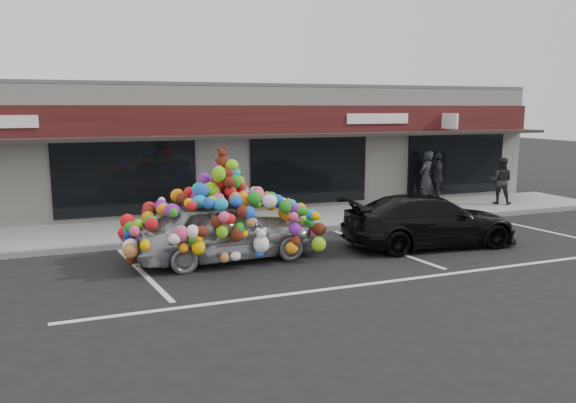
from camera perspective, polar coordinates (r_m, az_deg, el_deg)
name	(u,v)px	position (r m, az deg, el deg)	size (l,w,h in m)	color
ground	(283,260)	(13.21, -0.52, -6.00)	(90.00, 90.00, 0.00)	black
shop_building	(203,145)	(20.89, -8.67, 5.68)	(24.00, 7.20, 4.31)	white
sidewalk	(236,224)	(16.89, -5.26, -2.32)	(26.00, 3.00, 0.15)	gray
kerb	(251,235)	(15.49, -3.75, -3.40)	(26.00, 0.18, 0.16)	slate
parking_stripe_left	(142,272)	(12.70, -14.62, -6.95)	(0.12, 4.40, 0.01)	silver
parking_stripe_mid	(383,248)	(14.56, 9.62, -4.64)	(0.12, 4.40, 0.01)	silver
parking_stripe_right	(546,231)	(17.87, 24.74, -2.75)	(0.12, 4.40, 0.01)	silver
lane_line	(411,279)	(12.11, 12.36, -7.67)	(14.00, 0.12, 0.01)	silver
toy_car	(224,222)	(13.16, -6.54, -2.12)	(3.07, 4.62, 2.63)	#AEB5B9
black_sedan	(430,221)	(14.89, 14.20, -1.89)	(4.56, 1.85, 1.32)	black
pedestrian_a	(426,177)	(20.48, 13.84, 2.42)	(0.69, 0.45, 1.88)	black
pedestrian_b	(501,181)	(21.21, 20.81, 1.99)	(0.80, 0.62, 1.65)	black
pedestrian_c	(437,178)	(20.73, 14.86, 2.37)	(0.44, 1.07, 1.82)	#272429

